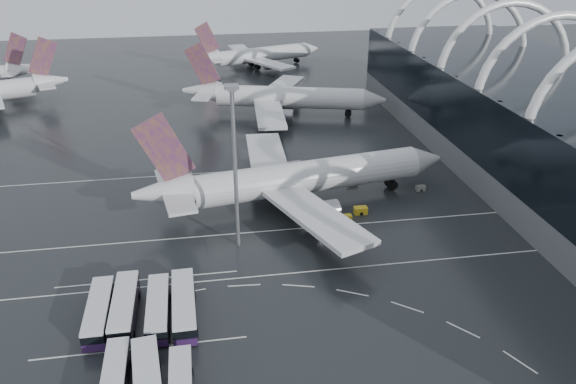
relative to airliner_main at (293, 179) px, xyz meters
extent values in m
plane|color=black|center=(-2.96, -21.84, -5.37)|extent=(420.00, 420.00, 0.00)
cube|color=#565A5B|center=(59.04, -1.84, -2.37)|extent=(42.00, 160.00, 6.00)
torus|color=white|center=(55.04, 6.16, 12.63)|extent=(33.80, 1.80, 33.80)
torus|color=white|center=(55.04, 25.16, 12.63)|extent=(33.80, 1.80, 33.80)
torus|color=white|center=(55.04, 44.16, 12.63)|extent=(33.80, 1.80, 33.80)
torus|color=white|center=(55.04, 63.16, 12.63)|extent=(33.80, 1.80, 33.80)
cube|color=silver|center=(-2.96, -23.84, -5.37)|extent=(120.00, 0.25, 0.01)
cube|color=silver|center=(-2.96, -9.84, -5.37)|extent=(120.00, 0.25, 0.01)
cube|color=silver|center=(-2.96, 18.16, -5.37)|extent=(120.00, 0.25, 0.01)
cube|color=silver|center=(-26.96, -37.84, -5.37)|extent=(28.00, 0.25, 0.01)
cube|color=silver|center=(-26.96, -21.84, -5.37)|extent=(28.00, 0.25, 0.01)
cylinder|color=silver|center=(3.19, 0.54, 0.20)|extent=(46.03, 13.89, 6.34)
cone|color=silver|center=(28.90, 4.91, 0.20)|extent=(7.52, 7.34, 6.34)
cone|color=silver|center=(-24.68, -4.20, 1.29)|extent=(11.83, 8.08, 6.34)
cube|color=#4A1969|center=(-23.61, -4.01, 9.37)|extent=(10.48, 2.41, 13.43)
cube|color=silver|center=(-22.53, -3.83, 1.29)|extent=(8.14, 20.21, 0.55)
cube|color=silver|center=(1.17, -13.65, -0.46)|extent=(17.18, 28.20, 0.87)
cube|color=silver|center=(-3.41, 13.27, -0.46)|extent=(8.76, 27.60, 0.87)
cylinder|color=slate|center=(3.76, -9.33, -2.42)|extent=(6.54, 4.67, 3.71)
cylinder|color=slate|center=(0.46, 10.05, -2.42)|extent=(6.54, 4.67, 3.71)
cube|color=black|center=(-1.12, -0.19, -4.17)|extent=(14.09, 9.09, 2.40)
cylinder|color=silver|center=(8.72, 56.03, -0.09)|extent=(41.83, 17.00, 6.01)
cone|color=silver|center=(31.82, 49.58, -0.09)|extent=(7.60, 7.45, 6.01)
cone|color=silver|center=(-16.37, 63.03, 0.94)|extent=(11.59, 8.57, 6.01)
cube|color=#4A1969|center=(-15.37, 62.75, 8.60)|extent=(9.77, 3.28, 12.73)
cube|color=silver|center=(-14.38, 62.47, 0.94)|extent=(9.50, 19.20, 0.52)
cube|color=silver|center=(1.26, 44.67, -0.71)|extent=(8.85, 26.29, 0.83)
cube|color=silver|center=(8.21, 69.61, -0.71)|extent=(18.41, 26.30, 0.83)
cylinder|color=slate|center=(5.22, 47.33, -2.58)|extent=(6.43, 4.92, 3.52)
cylinder|color=slate|center=(10.23, 65.28, -2.58)|extent=(6.43, 4.92, 3.52)
cube|color=black|center=(4.73, 57.14, -4.23)|extent=(13.75, 9.72, 2.28)
cylinder|color=silver|center=(8.45, 116.29, -0.55)|extent=(36.52, 17.16, 5.48)
cone|color=silver|center=(28.49, 123.21, -0.55)|extent=(7.15, 7.03, 5.48)
cone|color=silver|center=(-13.39, 108.76, 0.39)|extent=(10.72, 8.26, 5.48)
cube|color=#4A1969|center=(-12.49, 109.07, 7.38)|extent=(8.79, 3.50, 11.62)
cube|color=silver|center=(-11.60, 109.38, 0.39)|extent=(9.57, 17.47, 0.47)
cube|color=silver|center=(8.72, 103.89, -1.12)|extent=(17.85, 23.65, 0.76)
cube|color=silver|center=(1.02, 126.23, -1.12)|extent=(9.46, 24.26, 0.76)
cylinder|color=slate|center=(10.33, 107.94, -2.82)|extent=(5.96, 4.73, 3.21)
cylinder|color=slate|center=(4.78, 124.03, -2.82)|extent=(5.96, 4.73, 3.21)
cube|color=black|center=(4.87, 115.06, -4.33)|extent=(12.69, 9.41, 2.08)
cone|color=silver|center=(-61.63, 82.38, 0.77)|extent=(11.42, 8.80, 5.84)
cube|color=#4A1969|center=(-62.58, 82.05, 8.22)|extent=(9.37, 3.72, 12.38)
cube|color=silver|center=(-63.53, 81.72, 0.77)|extent=(10.17, 18.62, 0.50)
cone|color=silver|center=(-74.57, 100.87, 0.27)|extent=(9.71, 6.21, 5.36)
cube|color=#4A1969|center=(-75.49, 100.96, 7.11)|extent=(8.92, 1.39, 11.37)
cube|color=silver|center=(-76.41, 101.05, 0.27)|extent=(5.70, 16.96, 0.46)
cube|color=#2D143E|center=(-32.81, -31.44, -4.46)|extent=(3.07, 13.20, 1.11)
cube|color=black|center=(-32.81, -31.44, -3.25)|extent=(3.13, 12.94, 1.32)
cube|color=silver|center=(-32.81, -31.44, -2.36)|extent=(3.07, 13.20, 0.46)
cylinder|color=black|center=(-31.36, -35.64, -4.87)|extent=(0.36, 1.02, 1.01)
cylinder|color=black|center=(-34.18, -35.67, -4.87)|extent=(0.36, 1.02, 1.01)
cylinder|color=black|center=(-31.45, -27.21, -4.87)|extent=(0.36, 1.02, 1.01)
cylinder|color=black|center=(-34.27, -27.24, -4.87)|extent=(0.36, 1.02, 1.01)
cube|color=#2D143E|center=(-29.41, -31.05, -4.43)|extent=(3.09, 13.70, 1.16)
cube|color=black|center=(-29.41, -31.05, -3.16)|extent=(3.15, 13.43, 1.37)
cube|color=silver|center=(-29.41, -31.05, -2.24)|extent=(3.09, 13.70, 0.47)
cylinder|color=black|center=(-27.95, -35.43, -4.85)|extent=(0.37, 1.05, 1.05)
cylinder|color=black|center=(-30.88, -35.43, -4.85)|extent=(0.37, 1.05, 1.05)
cylinder|color=black|center=(-27.93, -26.67, -4.85)|extent=(0.37, 1.05, 1.05)
cylinder|color=black|center=(-30.86, -26.66, -4.85)|extent=(0.37, 1.05, 1.05)
cube|color=#2D143E|center=(-24.75, -31.99, -4.47)|extent=(3.04, 13.05, 1.10)
cube|color=black|center=(-24.75, -31.99, -3.27)|extent=(3.09, 12.79, 1.30)
cube|color=silver|center=(-24.75, -31.99, -2.39)|extent=(3.04, 13.05, 0.45)
cylinder|color=black|center=(-23.32, -36.15, -4.87)|extent=(0.36, 1.01, 1.00)
cylinder|color=black|center=(-26.11, -36.18, -4.87)|extent=(0.36, 1.01, 1.00)
cylinder|color=black|center=(-23.40, -27.81, -4.87)|extent=(0.36, 1.01, 1.00)
cylinder|color=black|center=(-26.19, -27.84, -4.87)|extent=(0.36, 1.01, 1.00)
cube|color=#2D143E|center=(-21.16, -32.01, -4.41)|extent=(3.49, 14.03, 1.18)
cube|color=black|center=(-21.16, -32.01, -3.12)|extent=(3.54, 13.75, 1.39)
cube|color=silver|center=(-21.16, -32.01, -2.18)|extent=(3.49, 14.03, 0.48)
cylinder|color=black|center=(-19.55, -36.43, -4.84)|extent=(0.40, 1.08, 1.07)
cylinder|color=black|center=(-22.54, -36.51, -4.84)|extent=(0.40, 1.08, 1.07)
cylinder|color=black|center=(-19.79, -27.50, -4.84)|extent=(0.40, 1.08, 1.07)
cylinder|color=black|center=(-22.78, -27.58, -4.84)|extent=(0.40, 1.08, 1.07)
cube|color=black|center=(-29.23, -44.87, -3.42)|extent=(2.88, 11.88, 1.21)
cube|color=silver|center=(-29.23, -44.87, -2.61)|extent=(2.82, 12.13, 0.42)
cylinder|color=black|center=(-27.97, -40.99, -4.91)|extent=(0.34, 0.93, 0.93)
cylinder|color=black|center=(-30.56, -41.02, -4.91)|extent=(0.34, 0.93, 0.93)
cube|color=black|center=(-25.26, -46.66, -3.13)|extent=(4.73, 13.91, 1.39)
cube|color=silver|center=(-25.26, -46.66, -2.19)|extent=(4.70, 14.18, 0.48)
cylinder|color=black|center=(-24.30, -42.07, -4.84)|extent=(0.50, 1.11, 1.07)
cylinder|color=black|center=(-27.25, -42.41, -4.84)|extent=(0.50, 1.11, 1.07)
cube|color=silver|center=(-21.50, -47.60, -2.64)|extent=(2.77, 11.98, 0.41)
cylinder|color=black|center=(-20.25, -43.76, -4.91)|extent=(0.33, 0.92, 0.92)
cylinder|color=black|center=(-22.81, -43.78, -4.91)|extent=(0.33, 0.92, 0.92)
cylinder|color=gray|center=(-12.01, -13.79, 8.39)|extent=(0.69, 0.69, 27.53)
cube|color=gray|center=(-12.01, -13.79, 22.45)|extent=(2.16, 2.16, 0.79)
cube|color=white|center=(-12.01, -13.79, 22.16)|extent=(1.97, 1.97, 0.39)
cube|color=gold|center=(12.05, -6.00, -4.69)|extent=(2.51, 1.48, 1.37)
cube|color=slate|center=(24.51, 12.95, -4.82)|extent=(2.02, 1.19, 1.10)
cube|color=gold|center=(8.63, -8.23, -4.81)|extent=(2.06, 1.22, 1.12)
cube|color=slate|center=(27.26, 1.91, -4.84)|extent=(1.95, 1.15, 1.07)
cube|color=gold|center=(14.18, 7.78, -4.76)|extent=(2.24, 1.32, 1.22)
camera|label=1|loc=(-17.09, -97.60, 45.24)|focal=35.00mm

